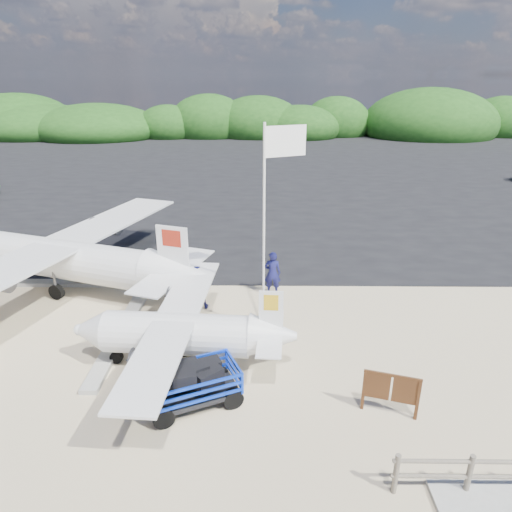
{
  "coord_description": "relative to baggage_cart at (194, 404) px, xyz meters",
  "views": [
    {
      "loc": [
        0.21,
        -12.08,
        8.13
      ],
      "look_at": [
        0.01,
        3.85,
        1.79
      ],
      "focal_mm": 32.0,
      "sensor_mm": 36.0,
      "label": 1
    }
  ],
  "objects": [
    {
      "name": "aircraft_large",
      "position": [
        11.46,
        27.88,
        0.0
      ],
      "size": [
        17.45,
        17.45,
        4.15
      ],
      "primitive_type": null,
      "rotation": [
        0.0,
        0.0,
        2.82
      ],
      "color": "#B2B2B2",
      "rests_on": "ground"
    },
    {
      "name": "vegetation_band",
      "position": [
        1.55,
        57.33,
        0.0
      ],
      "size": [
        124.0,
        8.0,
        4.4
      ],
      "primitive_type": null,
      "color": "#B2B2B2",
      "rests_on": "ground"
    },
    {
      "name": "flagpole",
      "position": [
        1.84,
        3.83,
        0.0
      ],
      "size": [
        1.49,
        1.08,
        6.87
      ],
      "primitive_type": null,
      "rotation": [
        0.0,
        0.0,
        0.41
      ],
      "color": "white",
      "rests_on": "ground"
    },
    {
      "name": "signboard",
      "position": [
        5.05,
        -0.28,
        0.0
      ],
      "size": [
        1.48,
        0.57,
        1.24
      ],
      "primitive_type": null,
      "rotation": [
        0.0,
        0.0,
        -0.29
      ],
      "color": "#533017",
      "rests_on": "ground"
    },
    {
      "name": "crew_a",
      "position": [
        2.2,
        6.61,
        0.89
      ],
      "size": [
        0.68,
        0.46,
        1.79
      ],
      "primitive_type": "imported",
      "rotation": [
        0.0,
        0.0,
        3.08
      ],
      "color": "#161753",
      "rests_on": "ground"
    },
    {
      "name": "asphalt_apron",
      "position": [
        1.55,
        32.33,
        0.0
      ],
      "size": [
        90.0,
        50.0,
        0.04
      ],
      "primitive_type": null,
      "color": "#B2B2B2",
      "rests_on": "ground"
    },
    {
      "name": "crew_b",
      "position": [
        -0.62,
        5.39,
        0.84
      ],
      "size": [
        0.98,
        0.87,
        1.69
      ],
      "primitive_type": "imported",
      "rotation": [
        0.0,
        0.0,
        3.47
      ],
      "color": "#161753",
      "rests_on": "ground"
    },
    {
      "name": "aircraft_small",
      "position": [
        -8.27,
        34.98,
        0.0
      ],
      "size": [
        7.3,
        7.3,
        2.46
      ],
      "primitive_type": null,
      "rotation": [
        0.0,
        0.0,
        3.07
      ],
      "color": "#B2B2B2",
      "rests_on": "ground"
    },
    {
      "name": "baggage_cart",
      "position": [
        0.0,
        0.0,
        0.0
      ],
      "size": [
        2.93,
        2.37,
        1.28
      ],
      "primitive_type": null,
      "rotation": [
        0.0,
        0.0,
        0.42
      ],
      "color": "#0E37D4",
      "rests_on": "ground"
    },
    {
      "name": "ground",
      "position": [
        1.55,
        2.33,
        0.0
      ],
      "size": [
        160.0,
        160.0,
        0.0
      ],
      "primitive_type": "plane",
      "color": "beige"
    }
  ]
}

